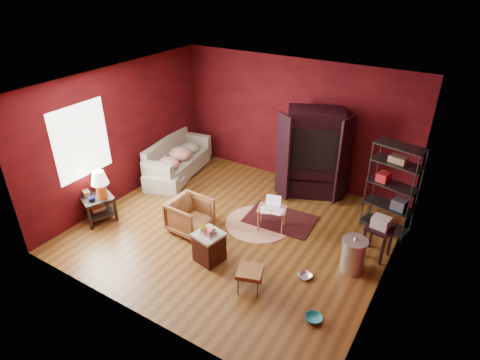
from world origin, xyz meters
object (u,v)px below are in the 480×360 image
(armchair, at_px, (190,214))
(wire_shelving, at_px, (393,186))
(side_table, at_px, (99,191))
(hamper, at_px, (209,246))
(tv_armoire, at_px, (313,152))
(laptop_desk, at_px, (272,210))
(sofa, at_px, (176,159))

(armchair, relative_size, wire_shelving, 0.41)
(side_table, distance_m, hamper, 2.54)
(hamper, relative_size, wire_shelving, 0.36)
(armchair, distance_m, hamper, 0.97)
(hamper, distance_m, tv_armoire, 3.13)
(tv_armoire, bearing_deg, hamper, -124.37)
(hamper, bearing_deg, laptop_desk, 71.31)
(sofa, bearing_deg, tv_armoire, -92.76)
(side_table, xyz_separation_m, tv_armoire, (3.09, 3.10, 0.36))
(laptop_desk, bearing_deg, armchair, -162.85)
(tv_armoire, distance_m, wire_shelving, 1.83)
(tv_armoire, bearing_deg, sofa, 171.92)
(side_table, distance_m, wire_shelving, 5.52)
(hamper, bearing_deg, tv_armoire, 78.92)
(armchair, xyz_separation_m, wire_shelving, (3.17, 1.96, 0.61))
(side_table, height_order, tv_armoire, tv_armoire)
(side_table, xyz_separation_m, hamper, (2.51, 0.11, -0.37))
(side_table, height_order, hamper, side_table)
(armchair, distance_m, side_table, 1.83)
(armchair, bearing_deg, hamper, -119.92)
(armchair, height_order, laptop_desk, armchair)
(wire_shelving, bearing_deg, sofa, -164.03)
(armchair, distance_m, laptop_desk, 1.56)
(side_table, relative_size, wire_shelving, 0.62)
(armchair, height_order, wire_shelving, wire_shelving)
(side_table, bearing_deg, laptop_desk, 26.79)
(laptop_desk, bearing_deg, wire_shelving, 13.31)
(hamper, xyz_separation_m, laptop_desk, (0.47, 1.39, 0.12))
(armchair, bearing_deg, laptop_desk, -53.37)
(sofa, distance_m, armchair, 2.34)
(sofa, distance_m, side_table, 2.27)
(sofa, xyz_separation_m, laptop_desk, (2.97, -0.76, -0.00))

